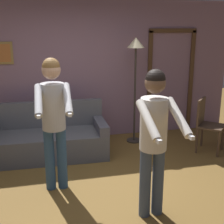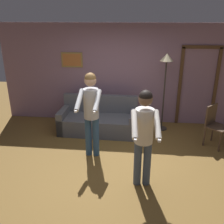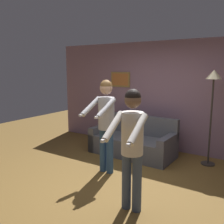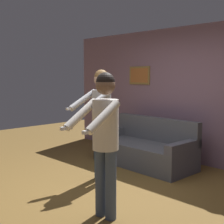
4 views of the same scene
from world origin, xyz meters
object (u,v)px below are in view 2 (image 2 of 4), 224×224
Objects in this scene: couch at (99,121)px; dining_chair_distant at (214,123)px; person_standing_right at (144,131)px; torchiere_lamp at (166,68)px; person_standing_left at (91,107)px.

dining_chair_distant is at bearing -8.95° from couch.
couch is 2.71m from dining_chair_distant.
person_standing_right is 2.33m from dining_chair_distant.
person_standing_right reaches higher than dining_chair_distant.
person_standing_right is at bearing -102.65° from torchiere_lamp.
person_standing_left is at bearing -136.43° from torchiere_lamp.
torchiere_lamp reaches higher than dining_chair_distant.
couch is at bearing -168.96° from torchiere_lamp.
dining_chair_distant is at bearing 15.87° from person_standing_left.
couch is 1.13× the size of person_standing_right.
person_standing_left is 1.89× the size of dining_chair_distant.
torchiere_lamp is at bearing 11.04° from couch.
couch is at bearing 92.25° from person_standing_left.
dining_chair_distant is (2.67, -0.42, 0.25)m from couch.
couch is 2.09m from torchiere_lamp.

